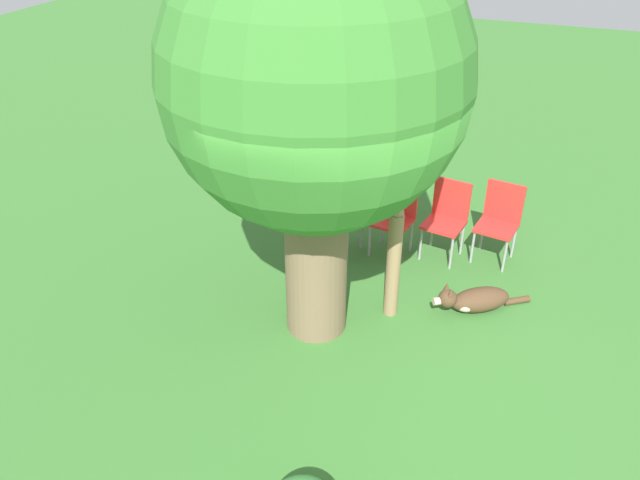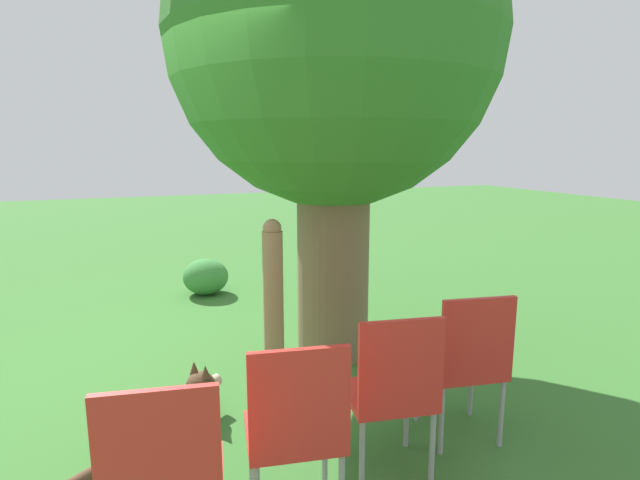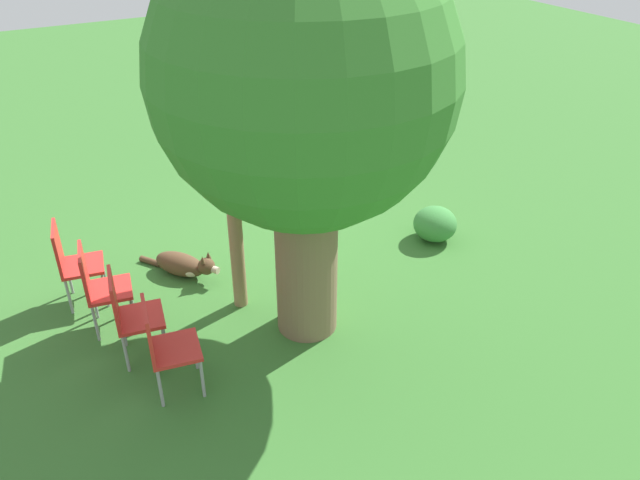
# 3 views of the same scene
# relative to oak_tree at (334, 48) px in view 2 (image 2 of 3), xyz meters

# --- Properties ---
(ground_plane) EXTENTS (30.00, 30.00, 0.00)m
(ground_plane) POSITION_rel_oak_tree_xyz_m (-0.18, -0.81, -2.51)
(ground_plane) COLOR #38702D
(oak_tree) EXTENTS (2.60, 2.60, 3.87)m
(oak_tree) POSITION_rel_oak_tree_xyz_m (0.00, 0.00, 0.00)
(oak_tree) COLOR #7A6047
(oak_tree) RESTS_ON ground_plane
(dog) EXTENTS (0.71, 0.97, 0.37)m
(dog) POSITION_rel_oak_tree_xyz_m (0.81, -1.47, -2.38)
(dog) COLOR #513823
(dog) RESTS_ON ground_plane
(fence_post) EXTENTS (0.14, 0.14, 1.27)m
(fence_post) POSITION_rel_oak_tree_xyz_m (0.46, -0.66, -1.87)
(fence_post) COLOR #937551
(fence_post) RESTS_ON ground_plane
(red_chair_0) EXTENTS (0.49, 0.51, 0.93)m
(red_chair_0) POSITION_rel_oak_tree_xyz_m (1.95, -1.52, -1.98)
(red_chair_0) COLOR red
(red_chair_0) RESTS_ON ground_plane
(red_chair_1) EXTENTS (0.49, 0.51, 0.93)m
(red_chair_1) POSITION_rel_oak_tree_xyz_m (1.80, -0.94, -1.98)
(red_chair_1) COLOR red
(red_chair_1) RESTS_ON ground_plane
(red_chair_2) EXTENTS (0.49, 0.51, 0.93)m
(red_chair_2) POSITION_rel_oak_tree_xyz_m (1.65, -0.36, -1.98)
(red_chair_2) COLOR red
(red_chair_2) RESTS_ON ground_plane
(red_chair_3) EXTENTS (0.49, 0.51, 0.93)m
(red_chair_3) POSITION_rel_oak_tree_xyz_m (1.50, 0.22, -1.98)
(red_chair_3) COLOR red
(red_chair_3) RESTS_ON ground_plane
(low_shrub) EXTENTS (0.54, 0.54, 0.43)m
(low_shrub) POSITION_rel_oak_tree_xyz_m (-2.19, -0.74, -2.30)
(low_shrub) COLOR #3D843D
(low_shrub) RESTS_ON ground_plane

